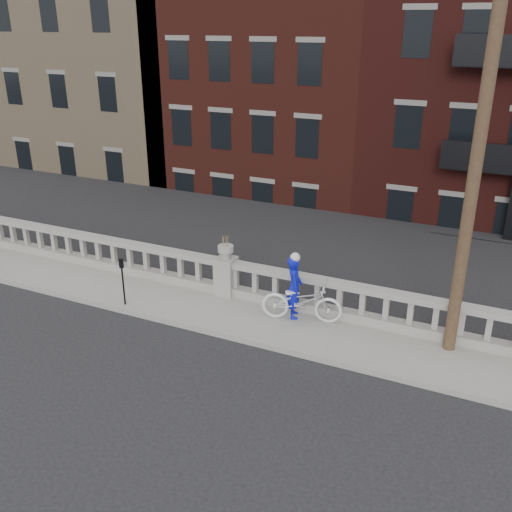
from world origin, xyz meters
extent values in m
plane|color=black|center=(0.00, 0.00, 0.00)|extent=(120.00, 120.00, 0.00)
cube|color=gray|center=(0.00, 3.00, 0.07)|extent=(32.00, 2.20, 0.15)
cube|color=gray|center=(0.00, 3.95, 0.28)|extent=(28.00, 0.34, 0.25)
cube|color=gray|center=(0.00, 3.95, 1.10)|extent=(28.00, 0.34, 0.16)
cube|color=gray|center=(0.00, 3.95, 0.70)|extent=(0.55, 0.55, 1.10)
cylinder|color=gray|center=(0.00, 3.95, 1.35)|extent=(0.24, 0.24, 0.20)
cylinder|color=gray|center=(0.00, 3.95, 1.53)|extent=(0.44, 0.44, 0.18)
cube|color=#605E59|center=(0.00, 4.30, -2.42)|extent=(36.00, 0.50, 5.15)
cube|color=black|center=(0.00, 25.95, -5.25)|extent=(80.00, 44.00, 0.50)
cube|color=#595651|center=(-2.00, 8.45, -3.00)|extent=(16.00, 7.00, 4.00)
cube|color=#9A8363|center=(-17.00, 20.95, 5.00)|extent=(18.00, 16.00, 20.00)
cube|color=#441813|center=(-4.00, 19.95, 2.00)|extent=(10.00, 14.00, 14.00)
cube|color=#3C1310|center=(6.00, 19.95, 2.75)|extent=(10.00, 14.00, 15.50)
cylinder|color=#422D1E|center=(6.20, 3.60, 5.15)|extent=(0.28, 0.28, 10.00)
cylinder|color=black|center=(-2.22, 2.15, 0.70)|extent=(0.05, 0.05, 1.10)
cube|color=black|center=(-2.22, 2.15, 1.38)|extent=(0.10, 0.08, 0.26)
cube|color=black|center=(-2.22, 2.10, 1.42)|extent=(0.06, 0.01, 0.08)
imported|color=silver|center=(2.50, 3.40, 0.70)|extent=(2.21, 1.21, 1.10)
imported|color=#0C12B8|center=(2.25, 3.50, 1.00)|extent=(0.62, 0.73, 1.70)
camera|label=1|loc=(7.04, -9.01, 7.41)|focal=40.00mm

